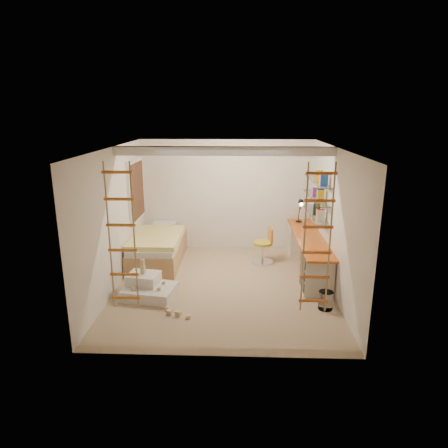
{
  "coord_description": "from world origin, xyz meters",
  "views": [
    {
      "loc": [
        0.26,
        -6.98,
        3.2
      ],
      "look_at": [
        0.0,
        0.3,
        1.15
      ],
      "focal_mm": 32.0,
      "sensor_mm": 36.0,
      "label": 1
    }
  ],
  "objects_px": {
    "bed": "(158,248)",
    "play_platform": "(148,288)",
    "swivel_chair": "(264,250)",
    "desk": "(308,252)"
  },
  "relations": [
    {
      "from": "desk",
      "to": "play_platform",
      "type": "distance_m",
      "value": 3.34
    },
    {
      "from": "swivel_chair",
      "to": "play_platform",
      "type": "bearing_deg",
      "value": -141.81
    },
    {
      "from": "bed",
      "to": "play_platform",
      "type": "bearing_deg",
      "value": -85.25
    },
    {
      "from": "bed",
      "to": "swivel_chair",
      "type": "bearing_deg",
      "value": 0.66
    },
    {
      "from": "bed",
      "to": "swivel_chair",
      "type": "height_order",
      "value": "swivel_chair"
    },
    {
      "from": "desk",
      "to": "play_platform",
      "type": "xyz_separation_m",
      "value": [
        -3.06,
        -1.32,
        -0.25
      ]
    },
    {
      "from": "swivel_chair",
      "to": "play_platform",
      "type": "height_order",
      "value": "swivel_chair"
    },
    {
      "from": "play_platform",
      "to": "desk",
      "type": "bearing_deg",
      "value": 23.33
    },
    {
      "from": "bed",
      "to": "play_platform",
      "type": "height_order",
      "value": "bed"
    },
    {
      "from": "swivel_chair",
      "to": "play_platform",
      "type": "xyz_separation_m",
      "value": [
        -2.17,
        -1.71,
        -0.14
      ]
    }
  ]
}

